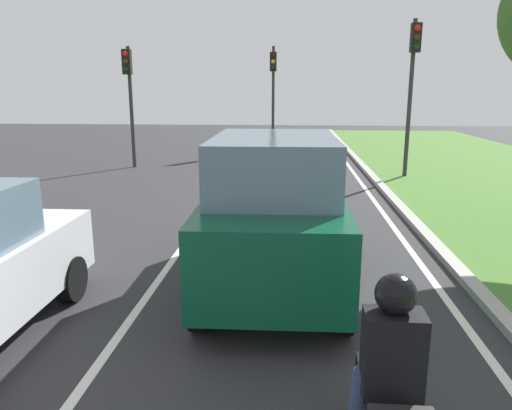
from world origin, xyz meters
TOP-DOWN VIEW (x-y plane):
  - ground_plane at (0.00, 14.00)m, footprint 60.00×60.00m
  - lane_line_center at (-0.70, 14.00)m, footprint 0.12×32.00m
  - lane_line_right_edge at (3.60, 14.00)m, footprint 0.12×32.00m
  - curb_right at (4.10, 14.00)m, footprint 0.24×48.00m
  - car_suv_ahead at (1.11, 8.48)m, footprint 2.04×4.53m
  - rider_person at (2.07, 4.53)m, footprint 0.50×0.40m
  - traffic_light_near_right at (5.22, 18.14)m, footprint 0.32×0.50m
  - traffic_light_overhead_left at (-4.79, 19.75)m, footprint 0.32×0.50m
  - traffic_light_far_median at (0.37, 25.82)m, footprint 0.32×0.50m

SIDE VIEW (x-z plane):
  - ground_plane at x=0.00m, z-range 0.00..0.00m
  - lane_line_center at x=-0.70m, z-range 0.00..0.01m
  - lane_line_right_edge at x=3.60m, z-range 0.00..0.01m
  - curb_right at x=4.10m, z-range 0.00..0.12m
  - car_suv_ahead at x=1.11m, z-range 0.03..2.31m
  - rider_person at x=2.07m, z-range 0.61..1.77m
  - traffic_light_overhead_left at x=-4.79m, z-range 0.86..5.38m
  - traffic_light_far_median at x=0.37m, z-range 0.86..5.87m
  - traffic_light_near_right at x=5.22m, z-range 0.95..6.10m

